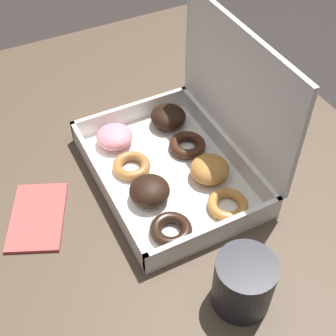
# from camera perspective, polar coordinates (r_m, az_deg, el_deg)

# --- Properties ---
(dining_table) EXTENTS (1.02, 0.73, 0.74)m
(dining_table) POSITION_cam_1_polar(r_m,az_deg,el_deg) (0.91, 0.40, -5.24)
(dining_table) COLOR #4C3D2D
(dining_table) RESTS_ON ground_plane
(donut_box) EXTENTS (0.32, 0.24, 0.25)m
(donut_box) POSITION_cam_1_polar(r_m,az_deg,el_deg) (0.78, 1.77, 2.38)
(donut_box) COLOR silver
(donut_box) RESTS_ON dining_table
(coffee_mug) EXTENTS (0.08, 0.08, 0.09)m
(coffee_mug) POSITION_cam_1_polar(r_m,az_deg,el_deg) (0.64, 9.21, -13.58)
(coffee_mug) COLOR #232328
(coffee_mug) RESTS_ON dining_table
(paper_napkin) EXTENTS (0.16, 0.13, 0.01)m
(paper_napkin) POSITION_cam_1_polar(r_m,az_deg,el_deg) (0.77, -15.52, -5.97)
(paper_napkin) COLOR #CC4C47
(paper_napkin) RESTS_ON dining_table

